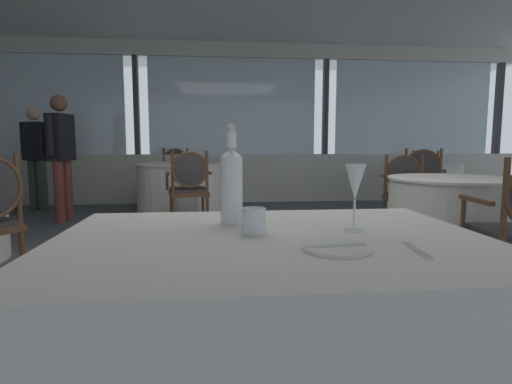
{
  "coord_description": "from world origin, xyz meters",
  "views": [
    {
      "loc": [
        -0.33,
        -3.11,
        1.03
      ],
      "look_at": [
        -0.18,
        -1.69,
        0.87
      ],
      "focal_mm": 28.7,
      "sensor_mm": 36.0,
      "label": 1
    }
  ],
  "objects_px": {
    "wine_glass": "(355,184)",
    "dining_chair_1_1": "(189,184)",
    "dining_chair_3_0": "(422,180)",
    "dining_chair_3_1": "(424,173)",
    "side_plate": "(335,248)",
    "dining_chair_1_0": "(176,171)",
    "dining_chair_0_0": "(407,189)",
    "water_bottle": "(231,183)",
    "diner_person_1": "(36,152)",
    "water_tumbler": "(254,220)",
    "diner_person_0": "(61,150)"
  },
  "relations": [
    {
      "from": "water_bottle",
      "to": "dining_chair_1_0",
      "type": "distance_m",
      "value": 5.72
    },
    {
      "from": "side_plate",
      "to": "dining_chair_0_0",
      "type": "distance_m",
      "value": 3.62
    },
    {
      "from": "side_plate",
      "to": "dining_chair_0_0",
      "type": "height_order",
      "value": "dining_chair_0_0"
    },
    {
      "from": "dining_chair_1_1",
      "to": "diner_person_0",
      "type": "xyz_separation_m",
      "value": [
        -1.7,
        0.66,
        0.39
      ]
    },
    {
      "from": "diner_person_1",
      "to": "dining_chair_1_1",
      "type": "bearing_deg",
      "value": 76.66
    },
    {
      "from": "wine_glass",
      "to": "diner_person_1",
      "type": "relative_size",
      "value": 0.14
    },
    {
      "from": "dining_chair_1_0",
      "to": "dining_chair_0_0",
      "type": "bearing_deg",
      "value": 34.08
    },
    {
      "from": "water_bottle",
      "to": "diner_person_0",
      "type": "height_order",
      "value": "diner_person_0"
    },
    {
      "from": "dining_chair_1_0",
      "to": "diner_person_0",
      "type": "height_order",
      "value": "diner_person_0"
    },
    {
      "from": "side_plate",
      "to": "diner_person_0",
      "type": "bearing_deg",
      "value": 117.02
    },
    {
      "from": "water_tumbler",
      "to": "dining_chair_3_0",
      "type": "bearing_deg",
      "value": 55.6
    },
    {
      "from": "side_plate",
      "to": "diner_person_0",
      "type": "distance_m",
      "value": 5.13
    },
    {
      "from": "water_bottle",
      "to": "dining_chair_1_0",
      "type": "height_order",
      "value": "water_bottle"
    },
    {
      "from": "dining_chair_1_1",
      "to": "dining_chair_3_0",
      "type": "distance_m",
      "value": 2.94
    },
    {
      "from": "water_bottle",
      "to": "dining_chair_0_0",
      "type": "height_order",
      "value": "water_bottle"
    },
    {
      "from": "water_bottle",
      "to": "wine_glass",
      "type": "xyz_separation_m",
      "value": [
        0.4,
        -0.17,
        0.01
      ]
    },
    {
      "from": "water_tumbler",
      "to": "dining_chair_1_1",
      "type": "distance_m",
      "value": 3.71
    },
    {
      "from": "dining_chair_1_1",
      "to": "side_plate",
      "type": "bearing_deg",
      "value": 179.99
    },
    {
      "from": "water_bottle",
      "to": "water_tumbler",
      "type": "relative_size",
      "value": 4.37
    },
    {
      "from": "diner_person_1",
      "to": "side_plate",
      "type": "bearing_deg",
      "value": 49.56
    },
    {
      "from": "side_plate",
      "to": "diner_person_1",
      "type": "relative_size",
      "value": 0.12
    },
    {
      "from": "water_tumbler",
      "to": "dining_chair_0_0",
      "type": "relative_size",
      "value": 0.09
    },
    {
      "from": "dining_chair_1_1",
      "to": "diner_person_1",
      "type": "height_order",
      "value": "diner_person_1"
    },
    {
      "from": "side_plate",
      "to": "dining_chair_0_0",
      "type": "xyz_separation_m",
      "value": [
        1.75,
        3.16,
        -0.21
      ]
    },
    {
      "from": "dining_chair_1_0",
      "to": "dining_chair_3_1",
      "type": "height_order",
      "value": "dining_chair_1_0"
    },
    {
      "from": "dining_chair_1_0",
      "to": "dining_chair_1_1",
      "type": "height_order",
      "value": "dining_chair_1_0"
    },
    {
      "from": "side_plate",
      "to": "dining_chair_1_1",
      "type": "distance_m",
      "value": 3.96
    },
    {
      "from": "diner_person_0",
      "to": "dining_chair_0_0",
      "type": "bearing_deg",
      "value": -5.11
    },
    {
      "from": "dining_chair_1_1",
      "to": "dining_chair_3_0",
      "type": "height_order",
      "value": "dining_chair_3_0"
    },
    {
      "from": "dining_chair_3_0",
      "to": "dining_chair_1_1",
      "type": "bearing_deg",
      "value": 118.37
    },
    {
      "from": "dining_chair_1_1",
      "to": "diner_person_1",
      "type": "relative_size",
      "value": 0.6
    },
    {
      "from": "dining_chair_3_0",
      "to": "dining_chair_3_1",
      "type": "height_order",
      "value": "dining_chair_3_0"
    },
    {
      "from": "wine_glass",
      "to": "dining_chair_0_0",
      "type": "height_order",
      "value": "wine_glass"
    },
    {
      "from": "dining_chair_3_0",
      "to": "diner_person_0",
      "type": "bearing_deg",
      "value": 110.38
    },
    {
      "from": "water_bottle",
      "to": "dining_chair_1_0",
      "type": "relative_size",
      "value": 0.37
    },
    {
      "from": "wine_glass",
      "to": "dining_chair_1_1",
      "type": "height_order",
      "value": "wine_glass"
    },
    {
      "from": "diner_person_0",
      "to": "water_tumbler",
      "type": "bearing_deg",
      "value": -49.88
    },
    {
      "from": "water_tumbler",
      "to": "dining_chair_3_0",
      "type": "relative_size",
      "value": 0.08
    },
    {
      "from": "side_plate",
      "to": "water_tumbler",
      "type": "relative_size",
      "value": 2.35
    },
    {
      "from": "water_bottle",
      "to": "water_tumbler",
      "type": "bearing_deg",
      "value": -69.28
    },
    {
      "from": "dining_chair_3_0",
      "to": "dining_chair_1_0",
      "type": "bearing_deg",
      "value": 85.29
    },
    {
      "from": "dining_chair_3_1",
      "to": "side_plate",
      "type": "bearing_deg",
      "value": -1.35
    },
    {
      "from": "water_bottle",
      "to": "side_plate",
      "type": "bearing_deg",
      "value": -56.63
    },
    {
      "from": "water_tumbler",
      "to": "diner_person_1",
      "type": "relative_size",
      "value": 0.05
    },
    {
      "from": "dining_chair_1_1",
      "to": "water_tumbler",
      "type": "bearing_deg",
      "value": 177.52
    },
    {
      "from": "dining_chair_1_1",
      "to": "diner_person_0",
      "type": "bearing_deg",
      "value": 59.49
    },
    {
      "from": "wine_glass",
      "to": "dining_chair_1_1",
      "type": "bearing_deg",
      "value": 101.75
    },
    {
      "from": "wine_glass",
      "to": "diner_person_1",
      "type": "distance_m",
      "value": 6.19
    },
    {
      "from": "side_plate",
      "to": "diner_person_1",
      "type": "bearing_deg",
      "value": 118.82
    },
    {
      "from": "side_plate",
      "to": "dining_chair_1_0",
      "type": "relative_size",
      "value": 0.2
    }
  ]
}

